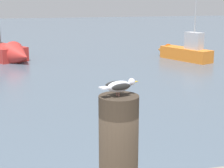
# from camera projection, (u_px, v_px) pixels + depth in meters

# --- Properties ---
(mooring_post) EXTENTS (0.36, 0.36, 1.04)m
(mooring_post) POSITION_uv_depth(u_px,v_px,m) (119.00, 151.00, 3.42)
(mooring_post) COLOR #382D23
(mooring_post) RESTS_ON harbor_quay
(seagull) EXTENTS (0.39, 0.19, 0.14)m
(seagull) POSITION_uv_depth(u_px,v_px,m) (120.00, 86.00, 3.28)
(seagull) COLOR #C66F60
(seagull) RESTS_ON mooring_post
(boat_orange) EXTENTS (2.32, 3.85, 4.14)m
(boat_orange) POSITION_uv_depth(u_px,v_px,m) (183.00, 51.00, 21.29)
(boat_orange) COLOR orange
(boat_orange) RESTS_ON ground_plane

